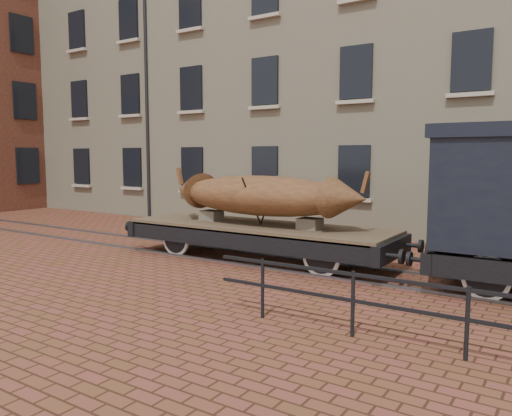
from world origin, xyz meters
The scene contains 5 objects.
ground centered at (0.00, 0.00, 0.00)m, with size 90.00×90.00×0.00m, color brown.
warehouse_cream centered at (3.00, 9.99, 7.00)m, with size 40.00×10.19×14.00m.
rail_track centered at (0.00, 0.00, 0.03)m, with size 30.00×1.52×0.06m.
flatcar_wagon centered at (0.42, 0.00, 0.75)m, with size 8.00×2.17×1.21m.
iron_boat centered at (0.52, 0.00, 1.70)m, with size 5.83×1.73×1.43m.
Camera 1 is at (7.37, -10.65, 2.70)m, focal length 35.00 mm.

